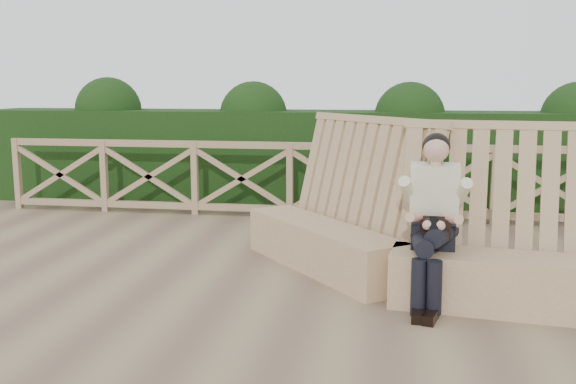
# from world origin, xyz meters

# --- Properties ---
(ground) EXTENTS (60.00, 60.00, 0.00)m
(ground) POSITION_xyz_m (0.00, 0.00, 0.00)
(ground) COLOR brown
(ground) RESTS_ON ground
(bench) EXTENTS (3.91, 2.59, 1.61)m
(bench) POSITION_xyz_m (1.00, 0.48, 0.41)
(bench) COLOR #9E795A
(bench) RESTS_ON ground
(woman) EXTENTS (0.44, 0.92, 1.50)m
(woman) POSITION_xyz_m (1.11, 0.03, 0.81)
(woman) COLOR black
(woman) RESTS_ON ground
(guardrail) EXTENTS (10.10, 0.09, 1.10)m
(guardrail) POSITION_xyz_m (0.00, 3.50, 0.55)
(guardrail) COLOR #957456
(guardrail) RESTS_ON ground
(hedge) EXTENTS (12.00, 1.20, 1.50)m
(hedge) POSITION_xyz_m (0.00, 4.70, 0.75)
(hedge) COLOR black
(hedge) RESTS_ON ground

